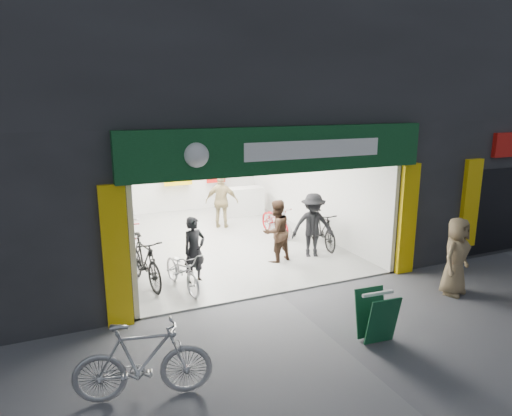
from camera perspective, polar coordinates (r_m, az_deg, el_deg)
ground at (r=9.79m, az=2.99°, el=-10.70°), size 60.00×60.00×0.00m
building at (r=13.87m, az=-2.87°, el=14.72°), size 17.00×10.27×8.00m
bike_left_front at (r=9.97m, az=-9.19°, el=-7.68°), size 0.84×1.74×0.88m
bike_left_midfront at (r=10.29m, az=-13.78°, el=-6.46°), size 0.86×1.95×1.13m
bike_left_midback at (r=12.52m, az=-15.67°, el=-3.42°), size 0.94×1.90×0.95m
bike_left_back at (r=12.63m, az=-15.77°, el=-3.07°), size 0.54×1.75×1.04m
bike_right_front at (r=12.67m, az=8.26°, el=-2.64°), size 0.74×1.80×1.05m
bike_right_mid at (r=13.71m, az=2.40°, el=-1.59°), size 0.62×1.72×0.90m
bike_right_back at (r=13.54m, az=2.75°, el=-1.67°), size 0.56×1.61×0.95m
parked_bike at (r=6.67m, az=-13.93°, el=-18.04°), size 1.94×0.91×1.12m
customer_a at (r=10.17m, az=-7.72°, el=-5.28°), size 0.64×0.53×1.52m
customer_b at (r=11.35m, az=2.55°, el=-2.96°), size 0.91×0.79×1.60m
customer_c at (r=11.75m, az=7.11°, el=-2.23°), size 1.23×0.93×1.69m
customer_d at (r=14.32m, az=-4.29°, el=0.81°), size 1.11×0.85×1.76m
pedestrian_near at (r=10.37m, az=23.70°, el=-5.55°), size 0.94×0.77×1.66m
sandwich_board at (r=8.10m, az=14.82°, el=-12.84°), size 0.59×0.61×0.86m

